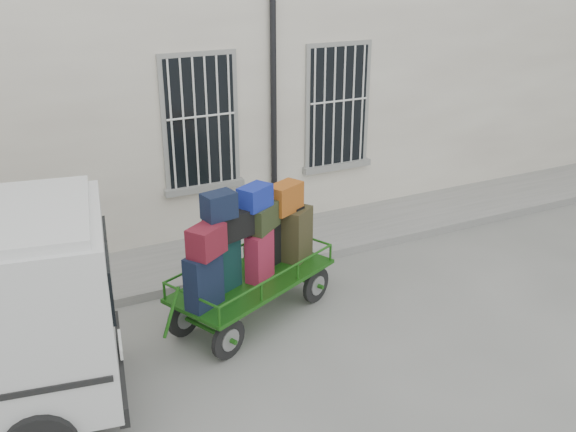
# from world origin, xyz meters

# --- Properties ---
(ground) EXTENTS (80.00, 80.00, 0.00)m
(ground) POSITION_xyz_m (0.00, 0.00, 0.00)
(ground) COLOR slate
(ground) RESTS_ON ground
(building) EXTENTS (24.00, 5.15, 6.00)m
(building) POSITION_xyz_m (0.00, 5.50, 3.00)
(building) COLOR beige
(building) RESTS_ON ground
(sidewalk) EXTENTS (24.00, 1.70, 0.15)m
(sidewalk) POSITION_xyz_m (0.00, 2.20, 0.07)
(sidewalk) COLOR slate
(sidewalk) RESTS_ON ground
(luggage_cart) EXTENTS (2.87, 2.02, 2.10)m
(luggage_cart) POSITION_xyz_m (-0.71, 0.21, 1.07)
(luggage_cart) COLOR black
(luggage_cart) RESTS_ON ground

